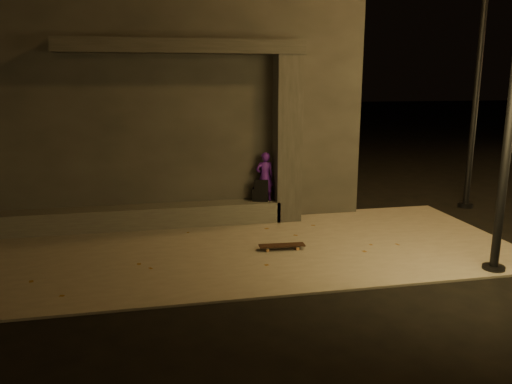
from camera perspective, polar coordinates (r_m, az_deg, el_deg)
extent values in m
plane|color=black|center=(7.56, -1.69, -11.72)|extent=(120.00, 120.00, 0.00)
cube|color=slate|center=(9.39, -3.85, -6.62)|extent=(11.00, 4.40, 0.04)
cube|color=#33302E|center=(13.29, -11.12, 10.25)|extent=(9.00, 5.00, 5.20)
cube|color=#4F4D48|center=(10.91, -12.99, -2.80)|extent=(6.00, 0.55, 0.45)
cube|color=#33302E|center=(10.99, 3.58, 6.00)|extent=(0.55, 0.55, 3.60)
cube|color=#33302E|center=(10.62, -8.36, 16.14)|extent=(5.00, 0.70, 0.28)
imported|color=#4A1692|center=(11.00, 1.00, 1.77)|extent=(0.41, 0.28, 1.09)
cube|color=black|center=(11.06, 0.49, -0.29)|extent=(0.40, 0.32, 0.29)
cube|color=black|center=(11.01, 0.49, 0.96)|extent=(0.31, 0.13, 0.21)
cube|color=black|center=(9.31, 2.99, -6.10)|extent=(0.86, 0.26, 0.02)
cylinder|color=#B77E49|center=(9.46, 4.57, -6.16)|extent=(0.06, 0.04, 0.06)
cylinder|color=#B77E49|center=(9.31, 4.80, -6.48)|extent=(0.06, 0.04, 0.06)
cylinder|color=#B77E49|center=(9.35, 1.17, -6.35)|extent=(0.06, 0.04, 0.06)
cylinder|color=#B77E49|center=(9.20, 1.34, -6.68)|extent=(0.06, 0.04, 0.06)
cube|color=#99999E|center=(9.38, 4.69, -6.11)|extent=(0.06, 0.18, 0.02)
cube|color=#99999E|center=(9.27, 1.26, -6.30)|extent=(0.06, 0.18, 0.02)
cylinder|color=black|center=(9.30, 25.50, -7.90)|extent=(0.36, 0.36, 0.10)
cylinder|color=black|center=(13.23, 24.32, 15.10)|extent=(0.14, 0.14, 7.84)
cylinder|color=black|center=(13.56, 22.82, -1.39)|extent=(0.36, 0.36, 0.10)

